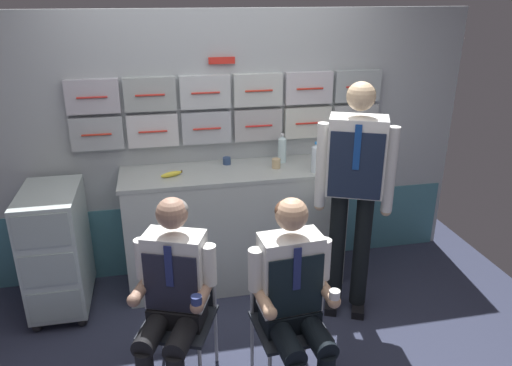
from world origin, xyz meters
name	(u,v)px	position (x,y,z in m)	size (l,w,h in m)	color
galley_bulkhead	(217,148)	(0.02, 1.37, 1.08)	(4.20, 0.14, 2.15)	#ACB4B8
galley_counter	(235,226)	(0.11, 1.09, 0.49)	(1.74, 0.53, 0.98)	#B7BFBC
service_trolley	(57,248)	(-1.24, 0.97, 0.51)	(0.40, 0.65, 0.96)	black
folding_chair_left	(183,301)	(-0.38, 0.13, 0.50)	(0.52, 0.52, 0.83)	#A8AAAF
crew_member_left	(172,294)	(-0.43, -0.02, 0.66)	(0.53, 0.66, 1.22)	black
folding_chair_right	(284,305)	(0.23, -0.03, 0.50)	(0.43, 0.43, 0.83)	#A8AAAF
crew_member_right	(295,296)	(0.24, -0.19, 0.67)	(0.49, 0.62, 1.23)	black
crew_member_standing	(354,181)	(0.86, 0.53, 1.04)	(0.51, 0.37, 1.73)	black
water_bottle_short	(316,158)	(0.71, 0.92, 1.09)	(0.07, 0.07, 0.24)	silver
sparkling_bottle_green	(282,149)	(0.52, 1.20, 1.09)	(0.07, 0.07, 0.24)	silver
espresso_cup_small	(276,163)	(0.44, 1.07, 1.02)	(0.07, 0.07, 0.07)	tan
paper_cup_blue	(227,161)	(0.07, 1.23, 1.01)	(0.06, 0.06, 0.06)	navy
snack_banana	(171,174)	(-0.37, 1.04, 1.00)	(0.17, 0.10, 0.04)	yellow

